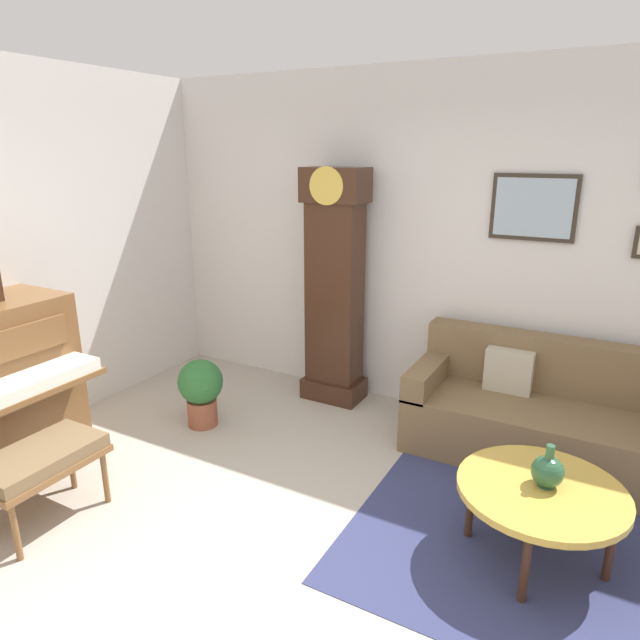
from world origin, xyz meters
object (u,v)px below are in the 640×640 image
couch (545,417)px  grandfather_clock (335,294)px  piano_bench (40,461)px  coffee_table (541,492)px  green_jug (548,471)px  potted_plant (201,388)px

couch → grandfather_clock: bearing=174.9°
piano_bench → coffee_table: 2.84m
grandfather_clock → couch: size_ratio=1.07×
couch → coffee_table: size_ratio=2.16×
coffee_table → piano_bench: bearing=-157.5°
couch → green_jug: 1.15m
piano_bench → green_jug: size_ratio=2.92×
coffee_table → green_jug: 0.12m
couch → potted_plant: 2.62m
potted_plant → piano_bench: bearing=-90.3°
couch → coffee_table: couch is taller
grandfather_clock → coffee_table: grandfather_clock is taller
grandfather_clock → green_jug: grandfather_clock is taller
couch → potted_plant: size_ratio=3.39×
piano_bench → grandfather_clock: grandfather_clock is taller
piano_bench → grandfather_clock: 2.55m
coffee_table → green_jug: bearing=58.8°
couch → green_jug: couch is taller
grandfather_clock → coffee_table: (1.92, -1.31, -0.55)m
piano_bench → potted_plant: 1.41m
potted_plant → grandfather_clock: bearing=55.0°
couch → green_jug: (0.14, -1.12, 0.22)m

